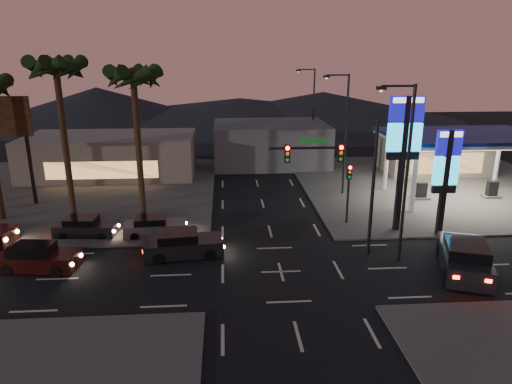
{
  "coord_description": "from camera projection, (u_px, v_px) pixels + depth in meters",
  "views": [
    {
      "loc": [
        -2.97,
        -22.58,
        11.46
      ],
      "look_at": [
        -1.0,
        5.34,
        3.0
      ],
      "focal_mm": 32.0,
      "sensor_mm": 36.0,
      "label": 1
    }
  ],
  "objects": [
    {
      "name": "corner_lot_ne",
      "position": [
        434.0,
        185.0,
        41.41
      ],
      "size": [
        24.0,
        24.0,
        0.12
      ],
      "primitive_type": "cube",
      "color": "#47443F",
      "rests_on": "ground"
    },
    {
      "name": "streetlight_near",
      "position": [
        404.0,
        164.0,
        24.83
      ],
      "size": [
        2.14,
        0.25,
        10.0
      ],
      "color": "black",
      "rests_on": "ground"
    },
    {
      "name": "streetlight_mid",
      "position": [
        344.0,
        128.0,
        37.25
      ],
      "size": [
        2.14,
        0.25,
        10.0
      ],
      "color": "black",
      "rests_on": "ground"
    },
    {
      "name": "traffic_signal_mast",
      "position": [
        344.0,
        170.0,
        25.71
      ],
      "size": [
        6.1,
        0.39,
        8.0
      ],
      "color": "black",
      "rests_on": "ground"
    },
    {
      "name": "hill_right",
      "position": [
        323.0,
        106.0,
        82.65
      ],
      "size": [
        50.0,
        50.0,
        5.0
      ],
      "primitive_type": "cone",
      "color": "black",
      "rests_on": "ground"
    },
    {
      "name": "palm_b",
      "position": [
        57.0,
        78.0,
        30.32
      ],
      "size": [
        4.41,
        4.41,
        11.46
      ],
      "color": "black",
      "rests_on": "ground"
    },
    {
      "name": "pylon_sign_tall",
      "position": [
        404.0,
        137.0,
        29.05
      ],
      "size": [
        2.2,
        0.35,
        9.0
      ],
      "color": "black",
      "rests_on": "ground"
    },
    {
      "name": "building_far_west",
      "position": [
        112.0,
        155.0,
        44.56
      ],
      "size": [
        16.0,
        8.0,
        4.0
      ],
      "primitive_type": "cube",
      "color": "#726B5B",
      "rests_on": "ground"
    },
    {
      "name": "car_lane_b_mid",
      "position": [
        85.0,
        227.0,
        29.84
      ],
      "size": [
        4.14,
        1.98,
        1.31
      ],
      "color": "black",
      "rests_on": "ground"
    },
    {
      "name": "streetlight_far",
      "position": [
        312.0,
        108.0,
        50.61
      ],
      "size": [
        2.14,
        0.25,
        10.0
      ],
      "color": "black",
      "rests_on": "ground"
    },
    {
      "name": "pylon_sign_short",
      "position": [
        446.0,
        167.0,
        28.77
      ],
      "size": [
        1.6,
        0.35,
        7.0
      ],
      "color": "black",
      "rests_on": "ground"
    },
    {
      "name": "car_lane_a_mid",
      "position": [
        37.0,
        258.0,
        25.21
      ],
      "size": [
        4.54,
        2.26,
        1.43
      ],
      "color": "black",
      "rests_on": "ground"
    },
    {
      "name": "palm_a",
      "position": [
        134.0,
        86.0,
        30.81
      ],
      "size": [
        4.41,
        4.41,
        10.86
      ],
      "color": "black",
      "rests_on": "ground"
    },
    {
      "name": "corner_lot_nw",
      "position": [
        74.0,
        192.0,
        39.26
      ],
      "size": [
        24.0,
        24.0,
        0.12
      ],
      "primitive_type": "cube",
      "color": "#47443F",
      "rests_on": "ground"
    },
    {
      "name": "building_far_mid",
      "position": [
        270.0,
        144.0,
        49.4
      ],
      "size": [
        12.0,
        9.0,
        4.4
      ],
      "primitive_type": "cube",
      "color": "#4C4C51",
      "rests_on": "ground"
    },
    {
      "name": "car_lane_b_front",
      "position": [
        154.0,
        227.0,
        29.92
      ],
      "size": [
        4.19,
        1.98,
        1.33
      ],
      "color": "#4E4E50",
      "rests_on": "ground"
    },
    {
      "name": "car_lane_a_front",
      "position": [
        182.0,
        245.0,
        26.87
      ],
      "size": [
        4.86,
        2.45,
        1.53
      ],
      "color": "black",
      "rests_on": "ground"
    },
    {
      "name": "hill_center",
      "position": [
        240.0,
        109.0,
        81.79
      ],
      "size": [
        60.0,
        60.0,
        4.0
      ],
      "primitive_type": "cone",
      "color": "black",
      "rests_on": "ground"
    },
    {
      "name": "gas_station",
      "position": [
        464.0,
        138.0,
        36.14
      ],
      "size": [
        12.2,
        8.2,
        5.47
      ],
      "color": "silver",
      "rests_on": "ground"
    },
    {
      "name": "pedestal_signal",
      "position": [
        349.0,
        184.0,
        31.27
      ],
      "size": [
        0.32,
        0.39,
        4.3
      ],
      "color": "black",
      "rests_on": "ground"
    },
    {
      "name": "suv_station",
      "position": [
        464.0,
        258.0,
        24.85
      ],
      "size": [
        3.94,
        5.83,
        1.8
      ],
      "color": "black",
      "rests_on": "ground"
    },
    {
      "name": "ground",
      "position": [
        281.0,
        272.0,
        25.08
      ],
      "size": [
        140.0,
        140.0,
        0.0
      ],
      "primitive_type": "plane",
      "color": "black",
      "rests_on": "ground"
    },
    {
      "name": "hill_left",
      "position": [
        98.0,
        105.0,
        79.82
      ],
      "size": [
        40.0,
        40.0,
        6.0
      ],
      "primitive_type": "cone",
      "color": "black",
      "rests_on": "ground"
    },
    {
      "name": "convenience_store",
      "position": [
        434.0,
        153.0,
        45.76
      ],
      "size": [
        10.0,
        6.0,
        4.0
      ],
      "primitive_type": "cube",
      "color": "#726B5B",
      "rests_on": "ground"
    }
  ]
}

